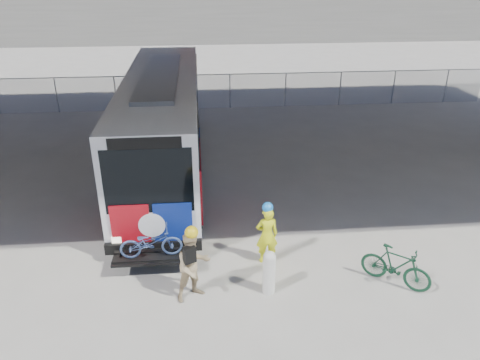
{
  "coord_description": "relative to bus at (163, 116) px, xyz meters",
  "views": [
    {
      "loc": [
        -0.64,
        -12.46,
        7.41
      ],
      "look_at": [
        0.43,
        -0.39,
        1.6
      ],
      "focal_mm": 35.0,
      "sensor_mm": 36.0,
      "label": 1
    }
  ],
  "objects": [
    {
      "name": "ground",
      "position": [
        2.0,
        -4.23,
        -2.11
      ],
      "size": [
        160.0,
        160.0,
        0.0
      ],
      "primitive_type": "plane",
      "color": "#9E9991",
      "rests_on": "ground"
    },
    {
      "name": "bus",
      "position": [
        0.0,
        0.0,
        0.0
      ],
      "size": [
        2.67,
        12.9,
        3.69
      ],
      "color": "silver",
      "rests_on": "ground"
    },
    {
      "name": "chainlink_fence",
      "position": [
        2.0,
        7.77,
        -0.69
      ],
      "size": [
        30.0,
        0.06,
        30.0
      ],
      "color": "gray",
      "rests_on": "ground"
    },
    {
      "name": "bollard",
      "position": [
        2.86,
        -7.65,
        -1.49
      ],
      "size": [
        0.3,
        0.3,
        1.16
      ],
      "color": "silver",
      "rests_on": "ground"
    },
    {
      "name": "cyclist_hivis",
      "position": [
        2.98,
        -6.38,
        -1.25
      ],
      "size": [
        0.61,
        0.42,
        1.78
      ],
      "rotation": [
        0.0,
        0.0,
        3.2
      ],
      "color": "#E9F119",
      "rests_on": "ground"
    },
    {
      "name": "cyclist_tan",
      "position": [
        1.06,
        -7.68,
        -1.19
      ],
      "size": [
        1.08,
        0.99,
        1.96
      ],
      "rotation": [
        0.0,
        0.0,
        0.47
      ],
      "color": "tan",
      "rests_on": "ground"
    },
    {
      "name": "bike_parked",
      "position": [
        6.02,
        -7.63,
        -1.58
      ],
      "size": [
        1.68,
        1.48,
        1.05
      ],
      "primitive_type": "imported",
      "rotation": [
        0.0,
        0.0,
        0.89
      ],
      "color": "#133B26",
      "rests_on": "ground"
    }
  ]
}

